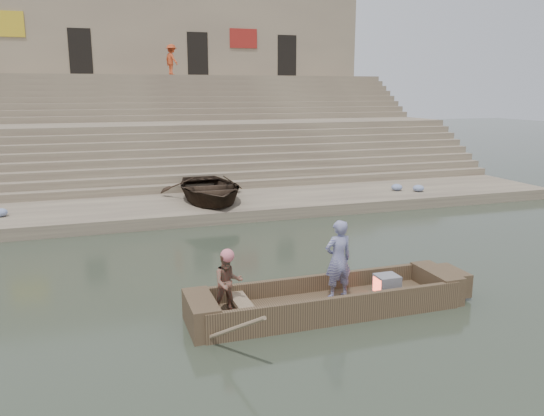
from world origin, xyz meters
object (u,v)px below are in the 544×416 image
main_rowboat (327,307)px  beached_rowboat (209,189)px  standing_man (338,259)px  television (386,284)px  rowing_man (228,283)px  pedestrian (172,60)px

main_rowboat → beached_rowboat: beached_rowboat is taller
standing_man → beached_rowboat: bearing=-91.4°
television → beached_rowboat: bearing=99.9°
rowing_man → main_rowboat: bearing=-3.8°
main_rowboat → pedestrian: bearing=89.0°
standing_man → television: bearing=167.4°
main_rowboat → beached_rowboat: (-0.36, 9.63, 0.75)m
rowing_man → beached_rowboat: size_ratio=0.26×
rowing_man → beached_rowboat: 9.64m
pedestrian → beached_rowboat: bearing=156.1°
main_rowboat → beached_rowboat: size_ratio=1.12×
standing_man → pedestrian: 23.61m
beached_rowboat → pedestrian: pedestrian is taller
beached_rowboat → rowing_man: bearing=-99.1°
television → pedestrian: bearing=92.2°
main_rowboat → television: television is taller
rowing_man → television: rowing_man is taller
television → beached_rowboat: 9.78m
standing_man → television: 1.22m
rowing_man → beached_rowboat: rowing_man is taller
rowing_man → beached_rowboat: bearing=80.0°
rowing_man → pedestrian: pedestrian is taller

